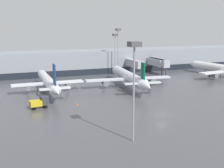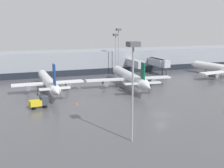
{
  "view_description": "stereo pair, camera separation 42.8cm",
  "coord_description": "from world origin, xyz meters",
  "px_view_note": "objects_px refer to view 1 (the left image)",
  "views": [
    {
      "loc": [
        -30.73,
        -50.98,
        18.87
      ],
      "look_at": [
        -3.79,
        20.99,
        3.0
      ],
      "focal_mm": 45.0,
      "sensor_mm": 36.0,
      "label": 1
    },
    {
      "loc": [
        -30.33,
        -51.13,
        18.87
      ],
      "look_at": [
        -3.79,
        20.99,
        3.0
      ],
      "focal_mm": 45.0,
      "sensor_mm": 36.0,
      "label": 2
    }
  ],
  "objects_px": {
    "apron_light_mast_4": "(115,42)",
    "traffic_cone_1": "(77,104)",
    "parked_jet_3": "(129,77)",
    "apron_light_mast_3": "(118,38)",
    "parked_jet_1": "(48,82)",
    "service_truck_0": "(40,102)",
    "apron_light_mast_2": "(134,63)"
  },
  "relations": [
    {
      "from": "apron_light_mast_2",
      "to": "apron_light_mast_3",
      "type": "distance_m",
      "value": 65.18
    },
    {
      "from": "parked_jet_1",
      "to": "apron_light_mast_2",
      "type": "xyz_separation_m",
      "value": [
        8.18,
        -40.71,
        10.0
      ]
    },
    {
      "from": "parked_jet_3",
      "to": "service_truck_0",
      "type": "relative_size",
      "value": 7.89
    },
    {
      "from": "apron_light_mast_2",
      "to": "apron_light_mast_3",
      "type": "xyz_separation_m",
      "value": [
        21.73,
        61.44,
        1.03
      ]
    },
    {
      "from": "traffic_cone_1",
      "to": "apron_light_mast_3",
      "type": "xyz_separation_m",
      "value": [
        25.3,
        36.72,
        13.94
      ]
    },
    {
      "from": "parked_jet_1",
      "to": "service_truck_0",
      "type": "bearing_deg",
      "value": 164.34
    },
    {
      "from": "apron_light_mast_4",
      "to": "parked_jet_1",
      "type": "bearing_deg",
      "value": -144.67
    },
    {
      "from": "apron_light_mast_2",
      "to": "apron_light_mast_4",
      "type": "height_order",
      "value": "apron_light_mast_2"
    },
    {
      "from": "parked_jet_3",
      "to": "apron_light_mast_2",
      "type": "height_order",
      "value": "apron_light_mast_2"
    },
    {
      "from": "apron_light_mast_3",
      "to": "parked_jet_1",
      "type": "bearing_deg",
      "value": -145.28
    },
    {
      "from": "traffic_cone_1",
      "to": "apron_light_mast_2",
      "type": "xyz_separation_m",
      "value": [
        3.57,
        -24.72,
        12.91
      ]
    },
    {
      "from": "parked_jet_1",
      "to": "traffic_cone_1",
      "type": "relative_size",
      "value": 57.47
    },
    {
      "from": "parked_jet_1",
      "to": "apron_light_mast_2",
      "type": "bearing_deg",
      "value": -169.12
    },
    {
      "from": "parked_jet_1",
      "to": "apron_light_mast_4",
      "type": "relative_size",
      "value": 2.08
    },
    {
      "from": "apron_light_mast_3",
      "to": "apron_light_mast_4",
      "type": "distance_m",
      "value": 1.99
    },
    {
      "from": "parked_jet_3",
      "to": "service_truck_0",
      "type": "xyz_separation_m",
      "value": [
        -29.01,
        -13.94,
        -1.75
      ]
    },
    {
      "from": "service_truck_0",
      "to": "parked_jet_3",
      "type": "bearing_deg",
      "value": 15.27
    },
    {
      "from": "traffic_cone_1",
      "to": "parked_jet_1",
      "type": "bearing_deg",
      "value": 106.09
    },
    {
      "from": "parked_jet_1",
      "to": "apron_light_mast_4",
      "type": "xyz_separation_m",
      "value": [
        28.53,
        20.23,
        9.69
      ]
    },
    {
      "from": "parked_jet_3",
      "to": "service_truck_0",
      "type": "bearing_deg",
      "value": 121.49
    },
    {
      "from": "traffic_cone_1",
      "to": "apron_light_mast_2",
      "type": "height_order",
      "value": "apron_light_mast_2"
    },
    {
      "from": "parked_jet_3",
      "to": "traffic_cone_1",
      "type": "relative_size",
      "value": 62.06
    },
    {
      "from": "apron_light_mast_2",
      "to": "parked_jet_1",
      "type": "bearing_deg",
      "value": 101.36
    },
    {
      "from": "parked_jet_1",
      "to": "apron_light_mast_4",
      "type": "height_order",
      "value": "apron_light_mast_4"
    },
    {
      "from": "apron_light_mast_2",
      "to": "apron_light_mast_4",
      "type": "distance_m",
      "value": 64.25
    },
    {
      "from": "parked_jet_3",
      "to": "apron_light_mast_2",
      "type": "bearing_deg",
      "value": 162.84
    },
    {
      "from": "parked_jet_1",
      "to": "apron_light_mast_3",
      "type": "distance_m",
      "value": 38.03
    },
    {
      "from": "apron_light_mast_4",
      "to": "traffic_cone_1",
      "type": "bearing_deg",
      "value": -123.44
    },
    {
      "from": "apron_light_mast_2",
      "to": "parked_jet_3",
      "type": "bearing_deg",
      "value": 67.01
    },
    {
      "from": "service_truck_0",
      "to": "apron_light_mast_2",
      "type": "relative_size",
      "value": 0.28
    },
    {
      "from": "parked_jet_1",
      "to": "traffic_cone_1",
      "type": "xyz_separation_m",
      "value": [
        4.61,
        -15.99,
        -2.91
      ]
    },
    {
      "from": "apron_light_mast_2",
      "to": "apron_light_mast_3",
      "type": "relative_size",
      "value": 0.92
    }
  ]
}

